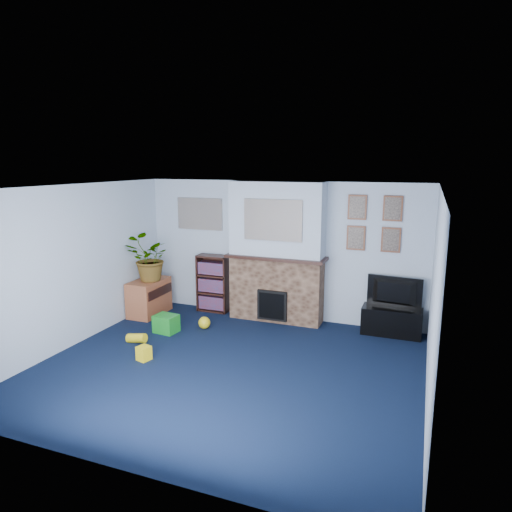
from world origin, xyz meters
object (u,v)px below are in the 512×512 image
at_px(television, 393,293).
at_px(sideboard, 149,295).
at_px(tv_stand, 392,321).
at_px(bookshelf, 213,284).

bearing_deg(television, sideboard, 12.74).
xyz_separation_m(television, sideboard, (-4.19, -0.54, -0.34)).
height_order(television, sideboard, television).
relative_size(television, sideboard, 1.05).
relative_size(tv_stand, sideboard, 1.13).
xyz_separation_m(tv_stand, bookshelf, (-3.19, 0.08, 0.28)).
bearing_deg(tv_stand, television, 90.00).
bearing_deg(television, tv_stand, 95.41).
height_order(bookshelf, sideboard, bookshelf).
bearing_deg(tv_stand, sideboard, -172.94).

